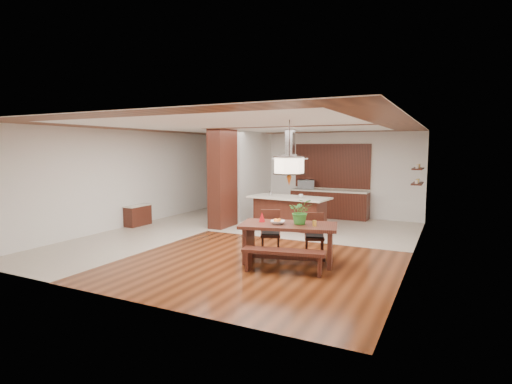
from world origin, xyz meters
The scene contains 25 objects.
room_shell centered at (0.00, 0.00, 2.06)m, with size 9.00×9.04×2.92m.
tile_hallway centered at (-2.75, 0.00, 0.01)m, with size 2.50×9.00×0.01m, color #BDAF9D.
tile_kitchen centered at (1.25, 2.50, 0.01)m, with size 5.50×4.00×0.01m, color #BDAF9D.
soffit_band centered at (0.00, 0.00, 2.88)m, with size 8.00×9.00×0.02m, color #411F10.
partition_pier centered at (-1.40, 1.20, 1.45)m, with size 0.45×1.00×2.90m, color black.
partition_stub centered at (-1.40, 3.30, 1.45)m, with size 0.18×2.40×2.90m, color silver.
hallway_console centered at (-3.81, 0.20, 0.32)m, with size 0.37×0.88×0.63m, color black.
hallway_doorway centered at (-2.70, 4.40, 1.05)m, with size 1.10×0.20×2.10m, color black.
rear_counter centered at (1.00, 4.20, 0.48)m, with size 2.60×0.62×0.95m.
kitchen_window centered at (1.00, 4.46, 1.75)m, with size 2.60×0.08×1.50m, color #A96532.
shelf_lower centered at (3.87, 2.60, 1.40)m, with size 0.26×0.90×0.04m, color black.
shelf_upper centered at (3.87, 2.60, 1.80)m, with size 0.26×0.90×0.04m, color black.
dining_table centered at (1.77, -1.46, 0.59)m, with size 2.11×1.41×0.81m.
dining_bench centered at (1.94, -2.14, 0.22)m, with size 1.56×0.34×0.44m, color black, non-canonical shape.
dining_chair_left centered at (1.15, -1.00, 0.49)m, with size 0.43×0.43×0.97m, color black, non-canonical shape.
dining_chair_right centered at (2.09, -0.77, 0.47)m, with size 0.41×0.41×0.93m, color black, non-canonical shape.
pendant_lantern centered at (1.77, -1.46, 2.25)m, with size 0.64×0.64×1.31m, color #FFE4C3, non-canonical shape.
foliage_plant centered at (1.99, -1.38, 1.07)m, with size 0.47×0.41×0.53m, color #2F7A28.
fruit_bowl centered at (1.57, -1.57, 0.84)m, with size 0.29×0.29×0.07m, color beige.
napkin_cone centered at (1.18, -1.48, 0.91)m, with size 0.13×0.13×0.21m, color #A00B0F.
gold_ornament centered at (2.31, -1.45, 0.86)m, with size 0.08×0.08×0.11m, color gold.
kitchen_island centered at (0.50, 1.78, 0.49)m, with size 2.40×1.21×0.96m.
range_hood centered at (0.50, 1.79, 2.46)m, with size 0.90×0.55×0.87m, color silver, non-canonical shape.
island_cup centered at (0.88, 1.69, 1.01)m, with size 0.12×0.12×0.10m, color silver.
microwave centered at (0.17, 4.17, 1.11)m, with size 0.56×0.38×0.31m, color silver.
Camera 1 is at (4.73, -8.93, 2.32)m, focal length 28.00 mm.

